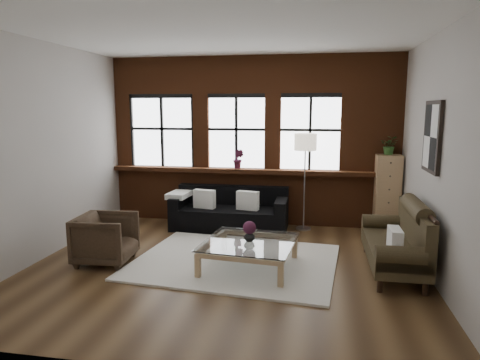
% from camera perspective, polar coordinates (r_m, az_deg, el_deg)
% --- Properties ---
extents(floor, '(5.50, 5.50, 0.00)m').
position_cam_1_polar(floor, '(6.21, -1.93, -11.40)').
color(floor, '#462F19').
rests_on(floor, ground).
extents(ceiling, '(5.50, 5.50, 0.00)m').
position_cam_1_polar(ceiling, '(5.89, -2.11, 19.11)').
color(ceiling, white).
rests_on(ceiling, ground).
extents(wall_back, '(5.50, 0.00, 5.50)m').
position_cam_1_polar(wall_back, '(8.29, 1.66, 5.21)').
color(wall_back, '#B3ADA6').
rests_on(wall_back, ground).
extents(wall_front, '(5.50, 0.00, 5.50)m').
position_cam_1_polar(wall_front, '(3.46, -10.80, -0.88)').
color(wall_front, '#B3ADA6').
rests_on(wall_front, ground).
extents(wall_left, '(0.00, 5.00, 5.00)m').
position_cam_1_polar(wall_left, '(6.96, -24.78, 3.54)').
color(wall_left, '#B3ADA6').
rests_on(wall_left, ground).
extents(wall_right, '(0.00, 5.00, 5.00)m').
position_cam_1_polar(wall_right, '(5.91, 25.09, 2.62)').
color(wall_right, '#B3ADA6').
rests_on(wall_right, ground).
extents(brick_backwall, '(5.50, 0.12, 3.20)m').
position_cam_1_polar(brick_backwall, '(8.23, 1.59, 5.18)').
color(brick_backwall, brown).
rests_on(brick_backwall, floor).
extents(sill_ledge, '(5.50, 0.30, 0.08)m').
position_cam_1_polar(sill_ledge, '(8.20, 1.48, 1.23)').
color(sill_ledge, brown).
rests_on(sill_ledge, brick_backwall).
extents(window_left, '(1.38, 0.10, 1.50)m').
position_cam_1_polar(window_left, '(8.68, -10.29, 6.25)').
color(window_left, black).
rests_on(window_left, brick_backwall).
extents(window_mid, '(1.38, 0.10, 1.50)m').
position_cam_1_polar(window_mid, '(8.28, -0.46, 6.25)').
color(window_mid, black).
rests_on(window_mid, brick_backwall).
extents(window_right, '(1.38, 0.10, 1.50)m').
position_cam_1_polar(window_right, '(8.14, 9.33, 6.07)').
color(window_right, black).
rests_on(window_right, brick_backwall).
extents(wall_poster, '(0.05, 0.74, 0.94)m').
position_cam_1_polar(wall_poster, '(6.17, 24.28, 5.26)').
color(wall_poster, black).
rests_on(wall_poster, wall_right).
extents(shag_rug, '(3.06, 2.51, 0.03)m').
position_cam_1_polar(shag_rug, '(6.35, -0.68, -10.80)').
color(shag_rug, silver).
rests_on(shag_rug, floor).
extents(dark_sofa, '(2.12, 0.86, 0.77)m').
position_cam_1_polar(dark_sofa, '(7.95, -1.38, -3.85)').
color(dark_sofa, black).
rests_on(dark_sofa, floor).
extents(pillow_a, '(0.42, 0.21, 0.34)m').
position_cam_1_polar(pillow_a, '(7.91, -4.76, -2.53)').
color(pillow_a, white).
rests_on(pillow_a, dark_sofa).
extents(pillow_b, '(0.42, 0.22, 0.34)m').
position_cam_1_polar(pillow_b, '(7.75, 1.03, -2.76)').
color(pillow_b, white).
rests_on(pillow_b, dark_sofa).
extents(vintage_settee, '(0.78, 1.75, 0.94)m').
position_cam_1_polar(vintage_settee, '(6.25, 19.80, -7.31)').
color(vintage_settee, '#352B18').
rests_on(vintage_settee, floor).
extents(pillow_settee, '(0.14, 0.38, 0.34)m').
position_cam_1_polar(pillow_settee, '(5.70, 19.94, -7.76)').
color(pillow_settee, white).
rests_on(pillow_settee, vintage_settee).
extents(armchair, '(0.84, 0.82, 0.71)m').
position_cam_1_polar(armchair, '(6.54, -17.45, -7.47)').
color(armchair, '#332619').
rests_on(armchair, floor).
extents(coffee_table, '(1.34, 1.34, 0.41)m').
position_cam_1_polar(coffee_table, '(6.06, 1.25, -9.99)').
color(coffee_table, tan).
rests_on(coffee_table, shag_rug).
extents(vase, '(0.16, 0.16, 0.16)m').
position_cam_1_polar(vase, '(5.97, 1.26, -7.44)').
color(vase, '#B2B2B2').
rests_on(vase, coffee_table).
extents(flowers, '(0.18, 0.18, 0.18)m').
position_cam_1_polar(flowers, '(5.94, 1.26, -6.36)').
color(flowers, '#4F1B35').
rests_on(flowers, vase).
extents(drawer_chest, '(0.43, 0.43, 1.41)m').
position_cam_1_polar(drawer_chest, '(8.16, 18.99, -1.72)').
color(drawer_chest, tan).
rests_on(drawer_chest, floor).
extents(potted_plant_top, '(0.36, 0.34, 0.33)m').
position_cam_1_polar(potted_plant_top, '(8.04, 19.33, 4.38)').
color(potted_plant_top, '#2D5923').
rests_on(potted_plant_top, drawer_chest).
extents(floor_lamp, '(0.40, 0.40, 1.93)m').
position_cam_1_polar(floor_lamp, '(7.89, 8.61, 0.24)').
color(floor_lamp, '#A5A5A8').
rests_on(floor_lamp, floor).
extents(sill_plant, '(0.25, 0.22, 0.38)m').
position_cam_1_polar(sill_plant, '(8.18, -0.21, 2.84)').
color(sill_plant, '#4F1B35').
rests_on(sill_plant, sill_ledge).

